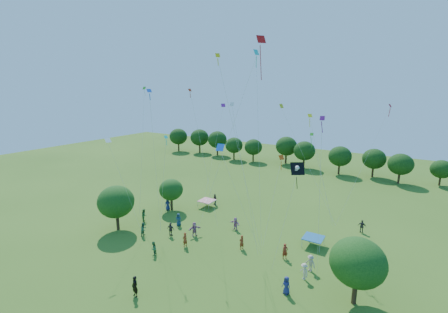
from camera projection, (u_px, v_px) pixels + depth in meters
near_tree_west at (116, 202)px, 37.97m from camera, size 4.56×4.56×5.87m
near_tree_north at (171, 190)px, 44.50m from camera, size 3.53×3.53×4.78m
near_tree_east at (358, 262)px, 24.54m from camera, size 4.50×4.50×5.89m
treeline at (314, 151)px, 67.54m from camera, size 88.01×8.77×6.77m
tent_red_stripe at (207, 201)px, 46.02m from camera, size 2.20×2.20×1.10m
tent_blue at (313, 238)px, 34.46m from camera, size 2.20×2.20×1.10m
man_in_black at (135, 287)px, 26.05m from camera, size 0.77×0.56×1.90m
crowd_person_0 at (179, 220)px, 39.72m from camera, size 0.95×0.72×1.71m
crowd_person_1 at (242, 242)px, 33.83m from camera, size 0.61×0.74×1.69m
crowd_person_2 at (153, 248)px, 32.65m from camera, size 0.62×0.85×1.55m
crowd_person_3 at (304, 271)px, 28.41m from camera, size 1.15×1.08×1.67m
crowd_person_4 at (362, 226)px, 37.76m from camera, size 1.00×0.47×1.69m
crowd_person_5 at (353, 264)px, 29.62m from camera, size 1.69×1.15×1.71m
crowd_person_6 at (286, 285)px, 26.39m from camera, size 0.92×0.68×1.67m
crowd_person_7 at (285, 251)px, 31.87m from camera, size 0.76×0.74×1.73m
crowd_person_8 at (144, 229)px, 36.97m from camera, size 0.57×0.90×1.72m
crowd_person_9 at (310, 263)px, 29.74m from camera, size 1.22×0.89×1.71m
crowd_person_10 at (215, 199)px, 47.07m from camera, size 1.12×0.94×1.75m
crowd_person_11 at (194, 229)px, 36.95m from camera, size 1.36×1.73×1.78m
crowd_person_12 at (168, 204)px, 44.90m from camera, size 1.01×0.90×1.81m
crowd_person_13 at (185, 240)px, 34.37m from camera, size 0.51×0.71×1.75m
crowd_person_14 at (144, 215)px, 41.15m from camera, size 0.88×0.96×1.73m
crowd_person_15 at (344, 248)px, 32.69m from camera, size 0.56×1.11×1.65m
crowd_person_16 at (171, 229)px, 36.93m from camera, size 1.07×0.60×1.73m
crowd_person_17 at (235, 224)px, 38.57m from camera, size 1.62×0.84×1.65m
pirate_kite at (297, 170)px, 26.97m from camera, size 1.97×2.68×9.96m
red_high_kite at (249, 80)px, 27.35m from camera, size 7.68×1.18×21.07m
small_kite_0 at (199, 133)px, 35.26m from camera, size 3.51×0.80×16.53m
small_kite_1 at (279, 170)px, 33.88m from camera, size 0.64×4.91×9.12m
small_kite_2 at (315, 143)px, 34.23m from camera, size 3.16×2.87×13.77m
small_kite_3 at (143, 122)px, 40.93m from camera, size 2.53×4.51×16.82m
small_kite_4 at (153, 137)px, 30.12m from camera, size 2.69×3.39×16.49m
small_kite_5 at (220, 123)px, 46.33m from camera, size 0.74×6.17×14.31m
small_kite_6 at (114, 156)px, 33.43m from camera, size 2.29×2.41×11.19m
small_kite_7 at (257, 96)px, 30.96m from camera, size 2.35×2.44×20.44m
small_kite_8 at (376, 138)px, 34.73m from camera, size 4.44×3.31×14.82m
small_kite_9 at (233, 127)px, 26.90m from camera, size 3.37×3.50×19.42m
small_kite_10 at (292, 131)px, 38.32m from camera, size 8.33×1.37×14.63m
small_kite_11 at (317, 160)px, 34.12m from camera, size 2.85×3.00×11.72m
small_kite_12 at (227, 166)px, 26.47m from camera, size 2.64×4.37×11.84m
small_kite_13 at (320, 176)px, 22.50m from camera, size 0.34×2.69×14.61m
small_kite_14 at (241, 158)px, 27.75m from camera, size 2.16×2.23×15.31m
small_kite_15 at (164, 162)px, 33.19m from camera, size 1.26×0.79×11.53m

